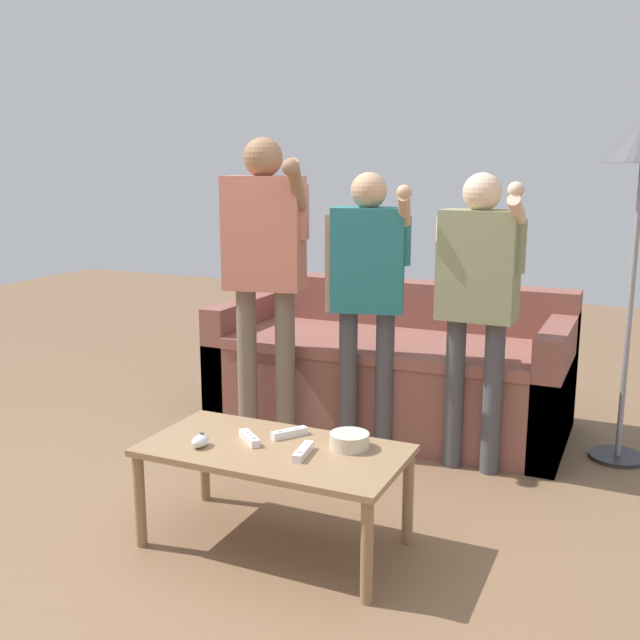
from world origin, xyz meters
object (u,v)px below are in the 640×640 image
object	(u,v)px
game_remote_nunchuk	(200,441)
couch	(390,372)
snack_bowl	(349,441)
player_center	(368,281)
player_right	(478,288)
coffee_table	(274,460)
player_left	(264,256)
game_remote_wand_spare	(304,451)
game_remote_wand_near	(289,433)
game_remote_wand_far	(249,438)

from	to	relation	value
game_remote_nunchuk	couch	bearing A→B (deg)	83.01
snack_bowl	player_center	size ratio (longest dim) A/B	0.11
player_right	coffee_table	bearing A→B (deg)	-116.75
couch	player_left	size ratio (longest dim) A/B	1.23
game_remote_nunchuk	game_remote_wand_spare	xyz separation A→B (m)	(0.40, 0.09, -0.01)
couch	game_remote_wand_spare	xyz separation A→B (m)	(0.19, -1.56, 0.12)
game_remote_wand_spare	snack_bowl	bearing A→B (deg)	46.19
coffee_table	game_remote_nunchuk	distance (m)	0.29
game_remote_nunchuk	player_right	distance (m)	1.49
player_left	player_right	xyz separation A→B (m)	(1.08, 0.10, -0.11)
snack_bowl	game_remote_wand_near	world-z (taller)	snack_bowl
game_remote_nunchuk	game_remote_wand_near	bearing A→B (deg)	42.33
player_right	couch	bearing A→B (deg)	140.50
game_remote_wand_near	player_center	bearing A→B (deg)	91.32
player_right	player_center	bearing A→B (deg)	-179.17
coffee_table	couch	bearing A→B (deg)	92.13
game_remote_nunchuk	player_center	bearing A→B (deg)	78.20
player_center	game_remote_wand_far	distance (m)	1.15
player_center	game_remote_wand_far	bearing A→B (deg)	-95.37
player_center	game_remote_wand_near	bearing A→B (deg)	-88.68
player_left	game_remote_wand_spare	world-z (taller)	player_left
coffee_table	snack_bowl	distance (m)	0.30
coffee_table	player_right	world-z (taller)	player_right
coffee_table	game_remote_wand_spare	world-z (taller)	game_remote_wand_spare
player_right	game_remote_wand_spare	distance (m)	1.24
snack_bowl	game_remote_wand_spare	xyz separation A→B (m)	(-0.13, -0.14, -0.01)
couch	coffee_table	bearing A→B (deg)	-87.87
player_right	game_remote_wand_spare	world-z (taller)	player_right
snack_bowl	game_remote_wand_spare	bearing A→B (deg)	-133.81
game_remote_nunchuk	game_remote_wand_spare	distance (m)	0.41
couch	coffee_table	xyz separation A→B (m)	(0.06, -1.54, 0.05)
player_left	player_center	size ratio (longest dim) A/B	1.12
snack_bowl	player_center	world-z (taller)	player_center
coffee_table	game_remote_wand_near	world-z (taller)	game_remote_wand_near
snack_bowl	couch	bearing A→B (deg)	102.83
couch	player_right	bearing A→B (deg)	-39.50
game_remote_nunchuk	player_right	bearing A→B (deg)	55.82
player_center	game_remote_wand_far	xyz separation A→B (m)	(-0.10, -1.03, -0.49)
snack_bowl	player_right	xyz separation A→B (m)	(0.26, 0.94, 0.47)
coffee_table	game_remote_wand_far	size ratio (longest dim) A/B	7.27
game_remote_wand_far	game_remote_wand_spare	bearing A→B (deg)	-8.04
game_remote_nunchuk	game_remote_wand_spare	bearing A→B (deg)	12.69
game_remote_nunchuk	game_remote_wand_spare	size ratio (longest dim) A/B	0.53
couch	game_remote_wand_near	bearing A→B (deg)	-87.55
player_center	game_remote_wand_spare	xyz separation A→B (m)	(0.16, -1.07, -0.49)
player_left	game_remote_wand_far	size ratio (longest dim) A/B	11.57
player_left	player_center	bearing A→B (deg)	9.52
player_right	game_remote_nunchuk	bearing A→B (deg)	-124.18
couch	player_right	size ratio (longest dim) A/B	1.38
couch	snack_bowl	bearing A→B (deg)	-77.17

